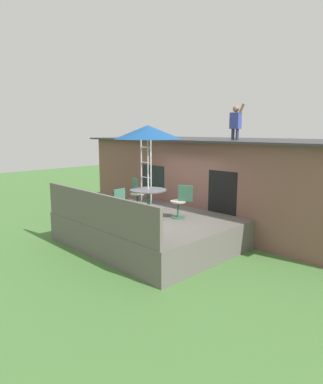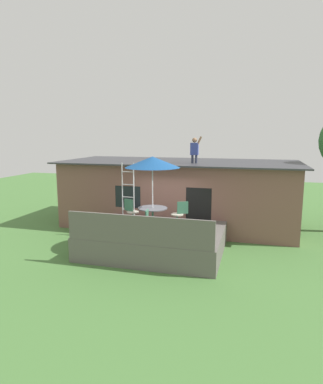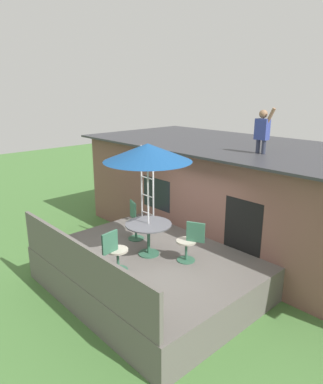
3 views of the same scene
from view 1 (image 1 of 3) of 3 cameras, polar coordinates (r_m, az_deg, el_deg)
name	(u,v)px [view 1 (image 1 of 3)]	position (r m, az deg, el deg)	size (l,w,h in m)	color
ground_plane	(153,242)	(10.03, -1.44, -8.34)	(40.00, 40.00, 0.00)	#477538
house	(227,180)	(12.36, 10.84, 1.98)	(10.50, 4.50, 2.90)	brown
deck	(153,229)	(9.91, -1.46, -6.15)	(4.71, 3.91, 0.80)	#605B56
deck_railing	(96,211)	(8.55, -10.89, -3.10)	(4.61, 0.08, 0.90)	#605B56
patio_table	(148,195)	(9.70, -2.23, -0.52)	(1.04, 1.04, 0.74)	#33664C
patio_umbrella	(148,132)	(9.53, -2.30, 9.94)	(1.90, 1.90, 2.54)	silver
step_ladder	(146,170)	(11.38, -2.60, 3.70)	(0.52, 0.04, 2.20)	silver
person_figure	(236,120)	(11.06, 12.32, 11.66)	(0.47, 0.20, 1.11)	#33384C
patio_chair_left	(136,194)	(10.65, -4.20, -0.28)	(0.60, 0.44, 0.92)	#33664C
patio_chair_right	(181,202)	(9.43, 3.23, -1.65)	(0.59, 0.44, 0.92)	#33664C
patio_chair_near	(123,206)	(8.97, -6.47, -2.31)	(0.44, 0.62, 0.92)	#33664C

